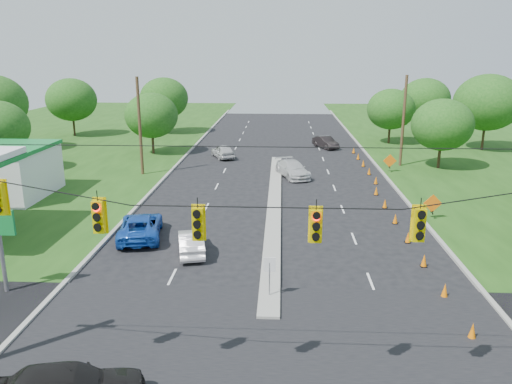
{
  "coord_description": "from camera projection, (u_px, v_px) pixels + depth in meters",
  "views": [
    {
      "loc": [
        0.44,
        -14.98,
        10.95
      ],
      "look_at": [
        -1.04,
        14.34,
        2.8
      ],
      "focal_mm": 35.0,
      "sensor_mm": 36.0,
      "label": 1
    }
  ],
  "objects": [
    {
      "name": "curb_left",
      "position": [
        168.0,
        175.0,
        46.73
      ],
      "size": [
        0.25,
        110.0,
        0.16
      ],
      "primitive_type": "cube",
      "color": "gray",
      "rests_on": "ground"
    },
    {
      "name": "cone_7",
      "position": [
        376.0,
        180.0,
        43.31
      ],
      "size": [
        0.32,
        0.32,
        0.7
      ],
      "primitive_type": "cone",
      "color": "orange",
      "rests_on": "ground"
    },
    {
      "name": "cone_0",
      "position": [
        472.0,
        331.0,
        19.76
      ],
      "size": [
        0.32,
        0.32,
        0.7
      ],
      "primitive_type": "cone",
      "color": "orange",
      "rests_on": "ground"
    },
    {
      "name": "median_sign",
      "position": [
        270.0,
        269.0,
        22.75
      ],
      "size": [
        0.55,
        0.06,
        2.05
      ],
      "color": "gray",
      "rests_on": "ground"
    },
    {
      "name": "cone_5",
      "position": [
        385.0,
        203.0,
        36.6
      ],
      "size": [
        0.32,
        0.32,
        0.7
      ],
      "primitive_type": "cone",
      "color": "orange",
      "rests_on": "ground"
    },
    {
      "name": "utility_pole_far_right",
      "position": [
        403.0,
        121.0,
        49.23
      ],
      "size": [
        0.28,
        0.28,
        9.0
      ],
      "primitive_type": "cylinder",
      "color": "#422D1C",
      "rests_on": "ground"
    },
    {
      "name": "tree_6",
      "position": [
        164.0,
        98.0,
        69.75
      ],
      "size": [
        6.72,
        6.72,
        7.84
      ],
      "color": "black",
      "rests_on": "ground"
    },
    {
      "name": "cone_8",
      "position": [
        369.0,
        171.0,
        46.68
      ],
      "size": [
        0.32,
        0.32,
        0.7
      ],
      "primitive_type": "cone",
      "color": "orange",
      "rests_on": "ground"
    },
    {
      "name": "median",
      "position": [
        274.0,
        204.0,
        37.58
      ],
      "size": [
        1.0,
        34.0,
        0.18
      ],
      "primitive_type": "cube",
      "color": "gray",
      "rests_on": "ground"
    },
    {
      "name": "cone_1",
      "position": [
        445.0,
        291.0,
        23.13
      ],
      "size": [
        0.32,
        0.32,
        0.7
      ],
      "primitive_type": "cone",
      "color": "orange",
      "rests_on": "ground"
    },
    {
      "name": "cone_2",
      "position": [
        424.0,
        260.0,
        26.5
      ],
      "size": [
        0.32,
        0.32,
        0.7
      ],
      "primitive_type": "cone",
      "color": "orange",
      "rests_on": "ground"
    },
    {
      "name": "work_sign_2",
      "position": [
        390.0,
        161.0,
        47.34
      ],
      "size": [
        1.27,
        0.58,
        1.37
      ],
      "color": "black",
      "rests_on": "ground"
    },
    {
      "name": "cone_4",
      "position": [
        395.0,
        219.0,
        33.23
      ],
      "size": [
        0.32,
        0.32,
        0.7
      ],
      "primitive_type": "cone",
      "color": "orange",
      "rests_on": "ground"
    },
    {
      "name": "blue_pickup",
      "position": [
        140.0,
        226.0,
        30.61
      ],
      "size": [
        3.34,
        5.64,
        1.47
      ],
      "primitive_type": "imported",
      "rotation": [
        0.0,
        0.0,
        3.32
      ],
      "color": "#164AB1",
      "rests_on": "ground"
    },
    {
      "name": "work_sign_1",
      "position": [
        433.0,
        204.0,
        33.87
      ],
      "size": [
        1.27,
        0.58,
        1.37
      ],
      "color": "black",
      "rests_on": "ground"
    },
    {
      "name": "tree_4",
      "position": [
        71.0,
        100.0,
        67.45
      ],
      "size": [
        6.72,
        6.72,
        7.84
      ],
      "color": "black",
      "rests_on": "ground"
    },
    {
      "name": "tree_5",
      "position": [
        151.0,
        115.0,
        55.38
      ],
      "size": [
        5.88,
        5.88,
        6.86
      ],
      "color": "black",
      "rests_on": "ground"
    },
    {
      "name": "ground",
      "position": [
        265.0,
        380.0,
        17.37
      ],
      "size": [
        160.0,
        160.0,
        0.0
      ],
      "primitive_type": "plane",
      "color": "black",
      "rests_on": "ground"
    },
    {
      "name": "cone_9",
      "position": [
        363.0,
        163.0,
        50.05
      ],
      "size": [
        0.32,
        0.32,
        0.7
      ],
      "primitive_type": "cone",
      "color": "orange",
      "rests_on": "ground"
    },
    {
      "name": "utility_pole_far_left",
      "position": [
        140.0,
        127.0,
        45.64
      ],
      "size": [
        0.28,
        0.28,
        9.0
      ],
      "primitive_type": "cylinder",
      "color": "#422D1C",
      "rests_on": "ground"
    },
    {
      "name": "tree_11",
      "position": [
        425.0,
        99.0,
        67.99
      ],
      "size": [
        6.72,
        6.72,
        7.84
      ],
      "color": "black",
      "rests_on": "ground"
    },
    {
      "name": "silver_car_far",
      "position": [
        293.0,
        169.0,
        45.75
      ],
      "size": [
        3.65,
        5.48,
        1.48
      ],
      "primitive_type": "imported",
      "rotation": [
        0.0,
        0.0,
        0.34
      ],
      "color": "silver",
      "rests_on": "ground"
    },
    {
      "name": "cone_3",
      "position": [
        408.0,
        237.0,
        29.87
      ],
      "size": [
        0.32,
        0.32,
        0.7
      ],
      "primitive_type": "cone",
      "color": "orange",
      "rests_on": "ground"
    },
    {
      "name": "tree_12",
      "position": [
        391.0,
        109.0,
        61.71
      ],
      "size": [
        5.88,
        5.88,
        6.86
      ],
      "color": "black",
      "rests_on": "ground"
    },
    {
      "name": "tree_10",
      "position": [
        487.0,
        102.0,
        57.04
      ],
      "size": [
        7.56,
        7.56,
        8.82
      ],
      "color": "black",
      "rests_on": "ground"
    },
    {
      "name": "curb_right",
      "position": [
        386.0,
        177.0,
        45.74
      ],
      "size": [
        0.25,
        110.0,
        0.16
      ],
      "primitive_type": "cube",
      "color": "gray",
      "rests_on": "ground"
    },
    {
      "name": "silver_car_oncoming",
      "position": [
        223.0,
        151.0,
        54.16
      ],
      "size": [
        3.29,
        4.59,
        1.45
      ],
      "primitive_type": "imported",
      "rotation": [
        0.0,
        0.0,
        3.56
      ],
      "color": "beige",
      "rests_on": "ground"
    },
    {
      "name": "signal_span",
      "position": [
        263.0,
        259.0,
        15.08
      ],
      "size": [
        25.6,
        0.32,
        9.0
      ],
      "color": "#422D1C",
      "rests_on": "ground"
    },
    {
      "name": "cross_street",
      "position": [
        265.0,
        380.0,
        17.37
      ],
      "size": [
        160.0,
        14.0,
        0.02
      ],
      "primitive_type": "cube",
      "color": "black",
      "rests_on": "ground"
    },
    {
      "name": "cone_11",
      "position": [
        354.0,
        150.0,
        56.78
      ],
      "size": [
        0.32,
        0.32,
        0.7
      ],
      "primitive_type": "cone",
      "color": "orange",
      "rests_on": "ground"
    },
    {
      "name": "tree_9",
      "position": [
        442.0,
        125.0,
        48.14
      ],
      "size": [
        5.88,
        5.88,
        6.86
      ],
      "color": "black",
      "rests_on": "ground"
    },
    {
      "name": "cone_6",
      "position": [
        376.0,
        191.0,
        39.97
      ],
      "size": [
        0.32,
        0.32,
        0.7
      ],
      "primitive_type": "cone",
      "color": "orange",
      "rests_on": "ground"
    },
    {
      "name": "dark_car_receding",
      "position": [
        326.0,
        142.0,
        59.9
      ],
      "size": [
        3.11,
        4.46,
        1.39
      ],
      "primitive_type": "imported",
      "rotation": [
        0.0,
        0.0,
        0.43
      ],
      "color": "black",
      "rests_on": "ground"
    },
    {
      "name": "cone_10",
      "position": [
        358.0,
        156.0,
        53.41
      ],
      "size": [
        0.32,
        0.32,
        0.7
      ],
      "primitive_type": "cone",
      "color": "orange",
      "rests_on": "ground"
    },
    {
      "name": "white_sedan",
      "position": [
        191.0,
        242.0,
        28.22
      ],
      "size": [
        2.21,
        4.12,
        1.29
      ],
      "primitive_type": "imported",
      "rotation": [
        0.0,
        0.0,
        3.37
      ],
      "color": "white",
      "rests_on": "ground"
    }
  ]
}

